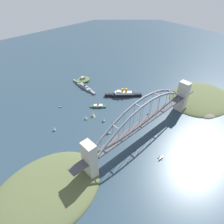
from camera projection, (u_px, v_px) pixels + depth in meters
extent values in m
plane|color=#283D4C|center=(143.00, 136.00, 349.88)|extent=(1400.00, 1400.00, 0.00)
cube|color=beige|center=(90.00, 160.00, 268.63)|extent=(13.28, 19.63, 63.22)
cube|color=beige|center=(182.00, 96.00, 392.20)|extent=(13.28, 19.63, 63.22)
cube|color=#47474C|center=(145.00, 122.00, 329.36)|extent=(217.06, 13.64, 2.40)
cube|color=#47474C|center=(78.00, 168.00, 257.57)|extent=(24.00, 13.64, 2.40)
cube|color=#47474C|center=(187.00, 92.00, 401.15)|extent=(24.00, 13.64, 2.40)
cube|color=gray|center=(101.00, 152.00, 266.71)|extent=(24.27, 1.80, 19.14)
cube|color=gray|center=(113.00, 137.00, 269.65)|extent=(23.97, 1.80, 15.66)
cube|color=gray|center=(125.00, 123.00, 274.85)|extent=(23.59, 1.80, 12.17)
cube|color=gray|center=(136.00, 112.00, 282.31)|extent=(23.14, 1.80, 8.63)
cube|color=gray|center=(146.00, 104.00, 292.05)|extent=(22.63, 1.80, 5.03)
cube|color=gray|center=(155.00, 98.00, 304.05)|extent=(22.63, 1.80, 5.03)
cube|color=gray|center=(164.00, 95.00, 318.32)|extent=(23.14, 1.80, 8.63)
cube|color=gray|center=(171.00, 93.00, 334.85)|extent=(23.59, 1.80, 12.17)
cube|color=gray|center=(177.00, 94.00, 353.65)|extent=(23.97, 1.80, 15.66)
cube|color=gray|center=(182.00, 96.00, 374.72)|extent=(24.27, 1.80, 19.14)
cube|color=gray|center=(95.00, 147.00, 273.80)|extent=(24.27, 1.80, 19.14)
cube|color=gray|center=(107.00, 132.00, 276.73)|extent=(23.97, 1.80, 15.66)
cube|color=gray|center=(118.00, 119.00, 281.93)|extent=(23.59, 1.80, 12.17)
cube|color=gray|center=(130.00, 108.00, 289.40)|extent=(23.14, 1.80, 8.63)
cube|color=gray|center=(140.00, 100.00, 299.13)|extent=(22.63, 1.80, 5.03)
cube|color=gray|center=(149.00, 95.00, 311.13)|extent=(22.63, 1.80, 5.03)
cube|color=gray|center=(158.00, 92.00, 325.40)|extent=(23.14, 1.80, 8.63)
cube|color=gray|center=(165.00, 91.00, 341.93)|extent=(23.59, 1.80, 12.17)
cube|color=gray|center=(171.00, 91.00, 360.74)|extent=(23.97, 1.80, 15.66)
cube|color=gray|center=(176.00, 94.00, 381.81)|extent=(24.27, 1.80, 19.14)
cube|color=gray|center=(92.00, 158.00, 269.35)|extent=(1.40, 12.27, 1.40)
cube|color=gray|center=(116.00, 127.00, 275.22)|extent=(1.40, 12.27, 1.40)
cube|color=gray|center=(138.00, 106.00, 290.16)|extent=(1.40, 12.27, 1.40)
cube|color=gray|center=(157.00, 94.00, 314.16)|extent=(1.40, 12.27, 1.40)
cube|color=gray|center=(171.00, 92.00, 347.23)|extent=(1.40, 12.27, 1.40)
cube|color=gray|center=(181.00, 96.00, 389.36)|extent=(1.40, 12.27, 1.40)
cylinder|color=gray|center=(107.00, 148.00, 272.34)|extent=(0.56, 0.56, 15.37)
cylinder|color=gray|center=(101.00, 143.00, 279.43)|extent=(0.56, 0.56, 15.37)
cylinder|color=gray|center=(119.00, 137.00, 280.38)|extent=(0.56, 0.56, 28.26)
cylinder|color=gray|center=(113.00, 132.00, 287.46)|extent=(0.56, 0.56, 28.26)
cylinder|color=gray|center=(130.00, 127.00, 289.54)|extent=(0.56, 0.56, 37.47)
cylinder|color=gray|center=(124.00, 123.00, 296.63)|extent=(0.56, 0.56, 37.47)
cylinder|color=gray|center=(140.00, 119.00, 299.85)|extent=(0.56, 0.56, 42.99)
cylinder|color=gray|center=(134.00, 115.00, 306.93)|extent=(0.56, 0.56, 42.99)
cylinder|color=gray|center=(149.00, 112.00, 311.28)|extent=(0.56, 0.56, 44.83)
cylinder|color=gray|center=(143.00, 109.00, 318.36)|extent=(0.56, 0.56, 44.83)
cylinder|color=gray|center=(158.00, 107.00, 323.85)|extent=(0.56, 0.56, 42.99)
cylinder|color=gray|center=(152.00, 104.00, 330.93)|extent=(0.56, 0.56, 42.99)
cylinder|color=gray|center=(166.00, 103.00, 337.55)|extent=(0.56, 0.56, 37.47)
cylinder|color=gray|center=(160.00, 100.00, 344.63)|extent=(0.56, 0.56, 37.47)
cylinder|color=gray|center=(173.00, 100.00, 352.38)|extent=(0.56, 0.56, 28.26)
cylinder|color=gray|center=(167.00, 97.00, 359.47)|extent=(0.56, 0.56, 28.26)
cylinder|color=gray|center=(179.00, 98.00, 368.35)|extent=(0.56, 0.56, 15.37)
cylinder|color=gray|center=(173.00, 96.00, 375.44)|extent=(0.56, 0.56, 15.37)
ellipsoid|color=#515B38|center=(47.00, 192.00, 266.62)|extent=(158.53, 119.15, 22.05)
ellipsoid|color=#515B38|center=(200.00, 98.00, 442.63)|extent=(152.38, 126.72, 19.48)
ellipsoid|color=#756B5B|center=(208.00, 112.00, 404.12)|extent=(53.33, 38.02, 10.71)
cube|color=black|center=(123.00, 95.00, 447.57)|extent=(44.27, 40.82, 6.58)
cube|color=black|center=(108.00, 95.00, 446.93)|extent=(16.22, 15.26, 6.58)
cube|color=black|center=(138.00, 95.00, 448.21)|extent=(16.96, 16.10, 6.58)
cube|color=white|center=(123.00, 93.00, 443.97)|extent=(33.87, 31.38, 5.11)
cube|color=white|center=(119.00, 91.00, 441.22)|extent=(11.25, 11.19, 3.20)
cylinder|color=gold|center=(122.00, 90.00, 439.81)|extent=(4.58, 4.58, 8.30)
cylinder|color=gold|center=(126.00, 90.00, 439.97)|extent=(4.58, 4.58, 8.30)
cylinder|color=tan|center=(109.00, 92.00, 441.86)|extent=(0.50, 0.50, 10.00)
cube|color=gray|center=(84.00, 87.00, 478.76)|extent=(10.32, 52.55, 4.30)
cube|color=gray|center=(76.00, 81.00, 499.28)|extent=(4.52, 17.54, 4.30)
cube|color=gray|center=(93.00, 92.00, 458.24)|extent=(5.36, 17.55, 4.30)
cube|color=gray|center=(84.00, 85.00, 476.57)|extent=(7.95, 26.33, 2.80)
cylinder|color=gray|center=(78.00, 82.00, 490.86)|extent=(6.51, 6.51, 2.20)
cylinder|color=gray|center=(90.00, 89.00, 462.65)|extent=(6.51, 6.51, 2.20)
cylinder|color=gray|center=(83.00, 83.00, 472.63)|extent=(0.60, 0.60, 10.00)
cylinder|color=#4C4C51|center=(85.00, 85.00, 471.28)|extent=(5.11, 5.11, 4.40)
cube|color=#23512D|center=(98.00, 106.00, 416.43)|extent=(20.15, 19.27, 2.99)
cube|color=#23512D|center=(92.00, 107.00, 416.26)|extent=(8.70, 8.63, 2.99)
cube|color=#23512D|center=(104.00, 106.00, 416.61)|extent=(9.46, 9.48, 2.99)
cube|color=beige|center=(98.00, 105.00, 414.69)|extent=(18.11, 17.26, 2.65)
cylinder|color=black|center=(98.00, 104.00, 413.14)|extent=(3.24, 3.24, 2.40)
ellipsoid|color=#4C6038|center=(83.00, 80.00, 501.21)|extent=(38.74, 28.16, 7.80)
cube|color=#9E937F|center=(83.00, 78.00, 497.79)|extent=(8.00, 8.00, 6.40)
cylinder|color=gray|center=(85.00, 78.00, 497.99)|extent=(3.60, 3.60, 7.04)
cylinder|color=#B7B7B2|center=(161.00, 157.00, 311.85)|extent=(1.18, 6.53, 0.90)
cylinder|color=#B7B7B2|center=(160.00, 159.00, 309.83)|extent=(1.18, 6.53, 0.90)
cylinder|color=maroon|center=(161.00, 157.00, 311.24)|extent=(0.14, 0.14, 1.08)
cylinder|color=maroon|center=(160.00, 158.00, 309.22)|extent=(0.14, 0.14, 1.08)
ellipsoid|color=silver|center=(161.00, 157.00, 309.53)|extent=(1.48, 6.81, 1.19)
cylinder|color=maroon|center=(162.00, 158.00, 307.84)|extent=(1.17, 0.85, 1.13)
cube|color=silver|center=(161.00, 157.00, 308.75)|extent=(10.26, 2.14, 0.20)
cube|color=silver|center=(159.00, 156.00, 311.10)|extent=(3.92, 1.27, 0.12)
cube|color=maroon|center=(159.00, 156.00, 310.35)|extent=(0.17, 1.10, 1.50)
cube|color=black|center=(113.00, 123.00, 376.71)|extent=(3.28, 5.67, 1.04)
cube|color=black|center=(112.00, 122.00, 379.23)|extent=(1.48, 2.00, 1.04)
cube|color=black|center=(114.00, 124.00, 374.19)|extent=(1.68, 2.06, 1.04)
cube|color=beige|center=(113.00, 123.00, 375.58)|extent=(2.18, 2.99, 1.10)
cube|color=#234C8C|center=(103.00, 121.00, 380.03)|extent=(5.71, 3.18, 0.96)
cube|color=#234C8C|center=(102.00, 122.00, 377.74)|extent=(1.95, 1.31, 0.96)
cube|color=#234C8C|center=(105.00, 120.00, 382.32)|extent=(1.99, 1.50, 0.96)
cylinder|color=tan|center=(103.00, 120.00, 376.60)|extent=(0.16, 0.16, 9.24)
cone|color=silver|center=(104.00, 119.00, 377.89)|extent=(5.80, 5.80, 7.39)
cube|color=#2D6B3D|center=(149.00, 114.00, 397.16)|extent=(6.01, 6.79, 1.04)
cube|color=#2D6B3D|center=(151.00, 115.00, 396.52)|extent=(2.27, 2.46, 1.04)
cube|color=#2D6B3D|center=(147.00, 114.00, 397.81)|extent=(2.48, 2.61, 1.04)
cylinder|color=tan|center=(150.00, 112.00, 393.39)|extent=(0.16, 0.16, 10.97)
cone|color=white|center=(149.00, 112.00, 394.01)|extent=(8.10, 8.10, 8.78)
cube|color=brown|center=(86.00, 119.00, 385.43)|extent=(3.22, 5.18, 0.86)
cube|color=brown|center=(87.00, 120.00, 383.29)|extent=(1.35, 1.78, 0.86)
cube|color=brown|center=(86.00, 118.00, 387.56)|extent=(1.56, 1.81, 0.86)
cylinder|color=tan|center=(86.00, 117.00, 382.25)|extent=(0.16, 0.16, 8.60)
cone|color=white|center=(86.00, 117.00, 383.45)|extent=(5.14, 5.14, 6.88)
cube|color=#2D6B3D|center=(60.00, 107.00, 416.08)|extent=(5.11, 3.43, 1.06)
cube|color=#2D6B3D|center=(62.00, 107.00, 416.91)|extent=(1.84, 1.46, 1.06)
cube|color=#2D6B3D|center=(59.00, 107.00, 415.24)|extent=(1.91, 1.62, 1.06)
cube|color=beige|center=(60.00, 107.00, 415.27)|extent=(2.75, 2.15, 1.05)
cube|color=#234C8C|center=(54.00, 131.00, 360.18)|extent=(4.51, 1.96, 0.87)
cube|color=#234C8C|center=(53.00, 131.00, 358.55)|extent=(1.51, 0.87, 0.87)
cube|color=#234C8C|center=(56.00, 130.00, 361.82)|extent=(1.51, 1.04, 0.87)
cylinder|color=tan|center=(54.00, 129.00, 357.45)|extent=(0.16, 0.16, 7.34)
cone|color=silver|center=(54.00, 129.00, 358.39)|extent=(4.18, 4.18, 5.87)
cube|color=#234C8C|center=(109.00, 133.00, 354.75)|extent=(5.21, 5.99, 0.88)
cube|color=#234C8C|center=(111.00, 133.00, 354.18)|extent=(1.94, 2.15, 0.88)
cube|color=#234C8C|center=(107.00, 133.00, 355.32)|extent=(2.10, 2.26, 0.88)
cylinder|color=tan|center=(109.00, 131.00, 351.60)|extent=(0.16, 0.16, 9.11)
cone|color=silver|center=(108.00, 131.00, 352.13)|extent=(7.48, 7.48, 7.29)
cube|color=gold|center=(94.00, 116.00, 392.98)|extent=(3.41, 6.59, 0.75)
cube|color=gold|center=(95.00, 117.00, 390.54)|extent=(1.51, 2.21, 0.75)
cube|color=gold|center=(92.00, 115.00, 395.41)|extent=(1.80, 2.21, 0.75)
cylinder|color=tan|center=(94.00, 114.00, 389.14)|extent=(0.16, 0.16, 10.72)
cone|color=white|center=(93.00, 114.00, 390.54)|extent=(6.12, 6.12, 8.58)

